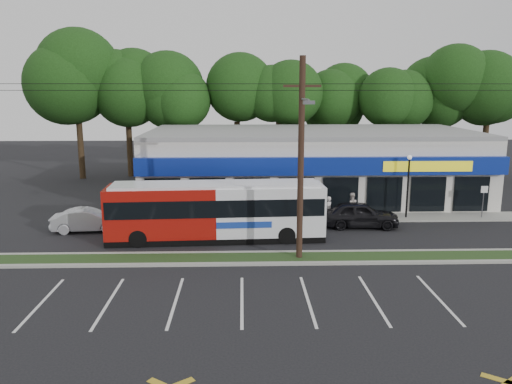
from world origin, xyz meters
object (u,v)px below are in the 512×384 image
Objects in this scene: utility_pole at (298,153)px; pedestrian_b at (351,206)px; car_silver at (88,220)px; sign_post at (484,196)px; metrobus at (216,210)px; lamp_post at (408,179)px; pedestrian_a at (328,210)px; car_dark at (360,214)px.

utility_pole reaches higher than pedestrian_b.
utility_pole is 11.87× the size of car_silver.
car_silver is at bearing -175.01° from sign_post.
utility_pole is 9.85m from pedestrian_b.
metrobus is 6.68× the size of pedestrian_b.
lamp_post is at bearing 16.29° from metrobus.
metrobus is 8.14m from car_silver.
metrobus is (-4.18, 3.57, -3.67)m from utility_pole.
pedestrian_a reaches higher than car_silver.
utility_pole is at bearing 145.86° from car_dark.
metrobus reaches higher than sign_post.
pedestrian_b is (16.45, 2.13, 0.23)m from car_silver.
lamp_post is (8.17, 7.87, -2.74)m from utility_pole.
utility_pole is 8.80m from car_dark.
sign_post is 0.53× the size of car_silver.
metrobus is at bearing 16.57° from pedestrian_b.
utility_pole is at bearing -43.46° from metrobus.
sign_post is 8.78m from pedestrian_b.
sign_post reaches higher than car_silver.
pedestrian_a is at bearing 67.97° from utility_pole.
utility_pole reaches higher than sign_post.
lamp_post is 4.15m from pedestrian_b.
utility_pole reaches higher than car_silver.
lamp_post is 5.81m from pedestrian_a.
utility_pole is 6.61m from metrobus.
car_dark is at bearing -93.87° from car_silver.
sign_post is at bearing -90.49° from car_silver.
car_silver is at bearing -1.02° from pedestrian_b.
sign_post is at bearing 10.31° from metrobus.
pedestrian_a is (-10.42, -0.85, -0.67)m from sign_post.
sign_post is at bearing 30.15° from utility_pole.
lamp_post is 2.40× the size of pedestrian_a.
pedestrian_b is (1.67, 0.78, 0.04)m from pedestrian_a.
utility_pole is at bearing -119.85° from car_silver.
metrobus is 6.96× the size of pedestrian_a.
lamp_post is 1.91× the size of sign_post.
lamp_post reaches higher than sign_post.
car_silver is (-16.64, -0.47, -0.11)m from car_dark.
utility_pole is 11.76× the size of lamp_post.
metrobus is 9.14m from car_dark.
sign_post is (13.17, 7.65, -3.86)m from utility_pole.
car_dark is 2.06m from pedestrian_a.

